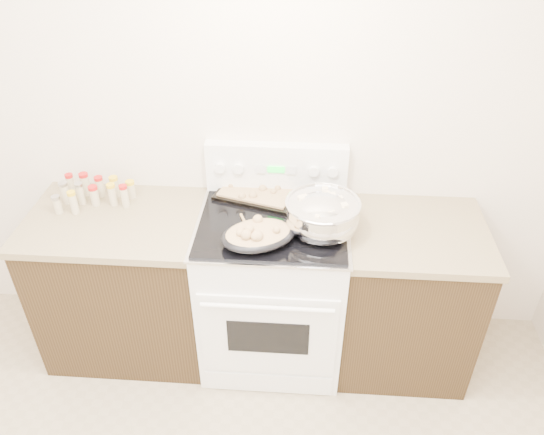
{
  "coord_description": "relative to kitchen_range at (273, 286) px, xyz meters",
  "views": [
    {
      "loc": [
        0.5,
        -0.76,
        2.51
      ],
      "look_at": [
        0.35,
        1.37,
        1.0
      ],
      "focal_mm": 35.0,
      "sensor_mm": 36.0,
      "label": 1
    }
  ],
  "objects": [
    {
      "name": "room_shell",
      "position": [
        -0.35,
        -1.42,
        1.21
      ],
      "size": [
        4.1,
        3.6,
        2.75
      ],
      "color": "silver",
      "rests_on": "ground"
    },
    {
      "name": "counter_left",
      "position": [
        -0.83,
        0.01,
        -0.03
      ],
      "size": [
        0.93,
        0.67,
        0.92
      ],
      "color": "black",
      "rests_on": "ground"
    },
    {
      "name": "counter_right",
      "position": [
        0.73,
        0.01,
        -0.03
      ],
      "size": [
        0.73,
        0.67,
        0.92
      ],
      "color": "black",
      "rests_on": "ground"
    },
    {
      "name": "kitchen_range",
      "position": [
        0.0,
        0.0,
        0.0
      ],
      "size": [
        0.78,
        0.73,
        1.22
      ],
      "color": "white",
      "rests_on": "ground"
    },
    {
      "name": "mixing_bowl",
      "position": [
        0.25,
        -0.06,
        0.54
      ],
      "size": [
        0.43,
        0.43,
        0.22
      ],
      "color": "silver",
      "rests_on": "kitchen_range"
    },
    {
      "name": "roasting_pan",
      "position": [
        -0.06,
        -0.19,
        0.5
      ],
      "size": [
        0.43,
        0.37,
        0.12
      ],
      "color": "black",
      "rests_on": "kitchen_range"
    },
    {
      "name": "baking_sheet",
      "position": [
        -0.1,
        0.24,
        0.47
      ],
      "size": [
        0.49,
        0.41,
        0.06
      ],
      "color": "black",
      "rests_on": "kitchen_range"
    },
    {
      "name": "wooden_spoon",
      "position": [
        -0.14,
        -0.16,
        0.46
      ],
      "size": [
        0.12,
        0.25,
        0.04
      ],
      "color": "tan",
      "rests_on": "kitchen_range"
    },
    {
      "name": "blue_ladle",
      "position": [
        0.24,
        -0.14,
        0.49
      ],
      "size": [
        0.23,
        0.21,
        0.11
      ],
      "color": "#84B5C5",
      "rests_on": "kitchen_range"
    },
    {
      "name": "spice_jars",
      "position": [
        -0.98,
        0.14,
        0.49
      ],
      "size": [
        0.39,
        0.24,
        0.13
      ],
      "color": "#BFB28C",
      "rests_on": "counter_left"
    }
  ]
}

